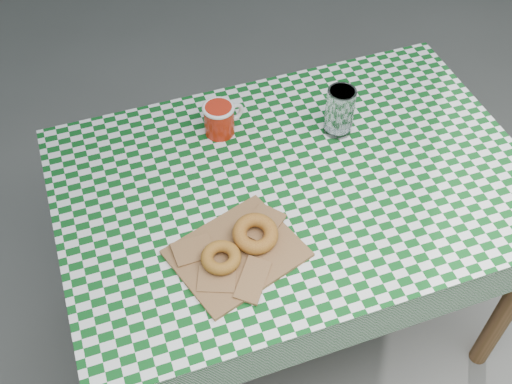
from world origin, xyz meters
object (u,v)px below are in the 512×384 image
coffee_mug (219,120)px  drinking_glass (340,111)px  paper_bag (237,253)px  table (291,260)px

coffee_mug → drinking_glass: 0.34m
paper_bag → drinking_glass: 0.53m
coffee_mug → drinking_glass: bearing=-34.8°
paper_bag → coffee_mug: (0.09, 0.43, 0.04)m
table → coffee_mug: coffee_mug is taller
table → drinking_glass: bearing=37.6°
coffee_mug → drinking_glass: size_ratio=1.17×
paper_bag → coffee_mug: size_ratio=1.73×
paper_bag → drinking_glass: size_ratio=2.02×
table → coffee_mug: size_ratio=7.39×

